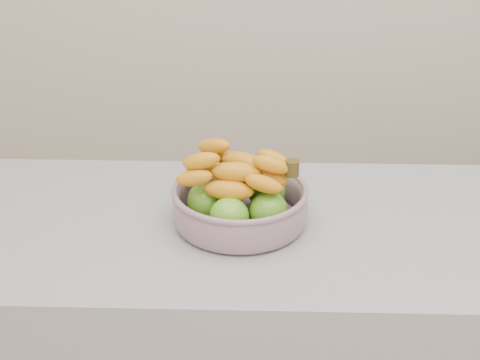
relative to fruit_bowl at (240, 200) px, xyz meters
name	(u,v)px	position (x,y,z in m)	size (l,w,h in m)	color
fruit_bowl	(240,200)	(0.00, 0.00, 0.00)	(0.28, 0.28, 0.16)	#99A0B8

